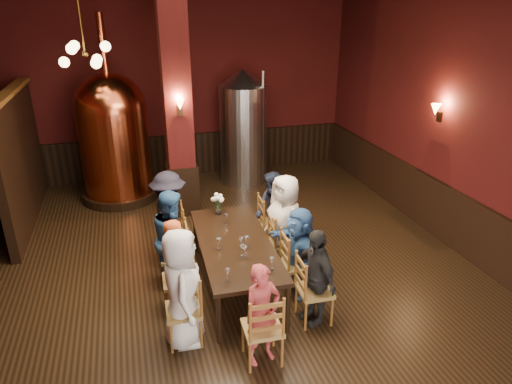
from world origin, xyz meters
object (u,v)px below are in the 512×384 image
object	(u,v)px
steel_vessel	(243,127)
rose_vase	(218,201)
person_0	(182,288)
person_1	(177,266)
person_2	(173,238)
copper_kettle	(114,136)
dining_table	(235,246)

from	to	relation	value
steel_vessel	rose_vase	size ratio (longest dim) A/B	7.24
person_0	person_1	size ratio (longest dim) A/B	1.13
person_2	rose_vase	xyz separation A→B (m)	(0.81, 0.62, 0.24)
steel_vessel	rose_vase	distance (m)	3.46
person_2	steel_vessel	bearing A→B (deg)	-24.78
steel_vessel	rose_vase	xyz separation A→B (m)	(-1.26, -3.21, -0.31)
copper_kettle	person_0	bearing A→B (deg)	-81.91
person_0	person_2	size ratio (longest dim) A/B	1.03
person_0	copper_kettle	world-z (taller)	copper_kettle
copper_kettle	steel_vessel	bearing A→B (deg)	4.90
dining_table	rose_vase	size ratio (longest dim) A/B	6.83
dining_table	person_1	bearing A→B (deg)	-158.78
person_1	steel_vessel	xyz separation A→B (m)	(2.09, 4.50, 0.61)
person_1	person_2	bearing A→B (deg)	-11.30
person_1	steel_vessel	distance (m)	5.00
person_1	rose_vase	world-z (taller)	person_1
steel_vessel	copper_kettle	bearing A→B (deg)	-175.10
person_1	copper_kettle	xyz separation A→B (m)	(-0.73, 4.26, 0.69)
copper_kettle	rose_vase	distance (m)	3.38
dining_table	person_1	size ratio (longest dim) A/B	1.79
dining_table	steel_vessel	distance (m)	4.42
person_2	rose_vase	world-z (taller)	person_2
person_0	person_2	bearing A→B (deg)	2.85
dining_table	person_0	distance (m)	1.31
person_0	steel_vessel	size ratio (longest dim) A/B	0.60
copper_kettle	steel_vessel	size ratio (longest dim) A/B	1.45
person_1	person_0	bearing A→B (deg)	168.70
person_2	person_1	bearing A→B (deg)	-178.63
dining_table	copper_kettle	xyz separation A→B (m)	(-1.59, 3.96, 0.68)
dining_table	person_0	size ratio (longest dim) A/B	1.58
dining_table	person_1	world-z (taller)	person_1
person_0	person_2	xyz separation A→B (m)	(0.05, 1.33, -0.02)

